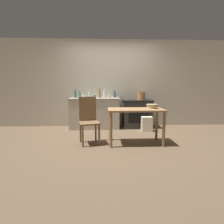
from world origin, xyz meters
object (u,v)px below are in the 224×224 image
Objects in this scene: bottle_center_left at (89,95)px; stock_pot at (141,96)px; work_table at (136,115)px; bottle_center at (75,94)px; bottle_mid_left at (100,94)px; cup_far_right at (95,97)px; stove at (137,114)px; bottle_center_right at (105,94)px; bottle_far_left at (80,95)px; bottle_left at (114,95)px; mixing_bowl_large at (152,106)px; cup_mid_right at (109,96)px; cup_right at (84,97)px; chair at (89,119)px; flour_sack at (147,124)px.

stock_pot is at bearing 0.84° from bottle_center_left.
bottle_center is (-1.49, 1.65, 0.36)m from work_table.
bottle_mid_left is 3.17× the size of cup_far_right.
stove is 1.10m from bottle_center_right.
bottle_center_left is (-1.07, 1.54, 0.35)m from work_table.
bottle_left reaches higher than bottle_far_left.
bottle_center_right reaches higher than bottle_left.
stove is 3.52× the size of mixing_bowl_large.
cup_mid_right is 0.41m from cup_far_right.
bottle_center_left is 2.83× the size of cup_right.
cup_mid_right reaches higher than work_table.
stock_pot is at bearing 8.67° from cup_right.
bottle_center_left is (-0.10, 1.45, 0.45)m from chair.
bottle_center reaches higher than stock_pot.
flour_sack is 2.22m from bottle_center.
cup_right is at bearing -157.03° from bottle_center_right.
stock_pot is 1.78m from bottle_far_left.
work_table is 10.97× the size of cup_mid_right.
bottle_center reaches higher than mixing_bowl_large.
mixing_bowl_large is 1.55m from cup_mid_right.
mixing_bowl_large is (1.32, -0.03, 0.27)m from chair.
cup_mid_right is at bearing -167.32° from stock_pot.
chair is 1.41m from cup_mid_right.
bottle_center is 0.86m from bottle_center_right.
cup_far_right is (-1.22, -0.10, 0.50)m from stove.
cup_right is at bearing -49.87° from bottle_center.
stock_pot reaches higher than cup_mid_right.
bottle_center is at bearing 173.62° from bottle_center_right.
flour_sack is 4.38× the size of cup_far_right.
stove is at bearing -3.79° from bottle_center_right.
flour_sack is at bearing -15.20° from cup_far_right.
flour_sack is 1.31m from bottle_left.
bottle_center_left is at bearing 79.06° from chair.
bottle_mid_left is at bearing 177.02° from stove.
bottle_mid_left is at bearing 1.51° from bottle_center_left.
cup_mid_right is at bearing -35.37° from bottle_mid_left.
bottle_mid_left reaches higher than cup_right.
bottle_center_left is 0.23m from cup_far_right.
bottle_center is at bearing 171.91° from bottle_mid_left.
cup_right is (-0.43, -0.24, -0.07)m from bottle_mid_left.
bottle_far_left is 0.79× the size of bottle_center.
chair is 10.85× the size of cup_far_right.
stock_pot is (-0.06, 0.55, 0.73)m from flour_sack.
flour_sack is 4.37× the size of cup_right.
cup_far_right is at bearing -151.60° from bottle_left.
mixing_bowl_large is at bearing -52.89° from bottle_mid_left.
bottle_center_right is (-1.07, -0.01, 0.05)m from stock_pot.
cup_far_right is at bearing -20.67° from bottle_far_left.
bottle_center is at bearing 130.13° from cup_right.
bottle_far_left is 0.74× the size of bottle_center_right.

